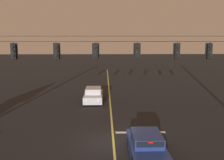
# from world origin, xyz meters

# --- Properties ---
(ground_plane) EXTENTS (180.00, 180.00, 0.00)m
(ground_plane) POSITION_xyz_m (0.00, 0.00, 0.00)
(ground_plane) COLOR black
(lane_centre_stripe) EXTENTS (0.14, 60.00, 0.01)m
(lane_centre_stripe) POSITION_xyz_m (0.00, 8.31, 0.00)
(lane_centre_stripe) COLOR #D1C64C
(lane_centre_stripe) RESTS_ON ground
(stop_bar_paint) EXTENTS (3.40, 0.36, 0.01)m
(stop_bar_paint) POSITION_xyz_m (1.90, 1.71, 0.00)
(stop_bar_paint) COLOR silver
(stop_bar_paint) RESTS_ON ground
(signal_span_assembly) EXTENTS (21.22, 0.32, 7.53)m
(signal_span_assembly) POSITION_xyz_m (0.00, 2.31, 3.92)
(signal_span_assembly) COLOR #423021
(signal_span_assembly) RESTS_ON ground
(traffic_light_leftmost) EXTENTS (0.48, 0.41, 1.22)m
(traffic_light_leftmost) POSITION_xyz_m (-6.57, 2.29, 5.47)
(traffic_light_leftmost) COLOR black
(traffic_light_left_inner) EXTENTS (0.48, 0.41, 1.22)m
(traffic_light_left_inner) POSITION_xyz_m (-3.73, 2.29, 5.47)
(traffic_light_left_inner) COLOR black
(traffic_light_centre) EXTENTS (0.48, 0.41, 1.22)m
(traffic_light_centre) POSITION_xyz_m (-1.12, 2.29, 5.47)
(traffic_light_centre) COLOR black
(traffic_light_right_inner) EXTENTS (0.48, 0.41, 1.22)m
(traffic_light_right_inner) POSITION_xyz_m (1.67, 2.29, 5.47)
(traffic_light_right_inner) COLOR black
(traffic_light_rightmost) EXTENTS (0.48, 0.41, 1.22)m
(traffic_light_rightmost) POSITION_xyz_m (4.38, 2.29, 5.47)
(traffic_light_rightmost) COLOR black
(traffic_light_far_right) EXTENTS (0.48, 0.41, 1.22)m
(traffic_light_far_right) POSITION_xyz_m (6.57, 2.29, 5.47)
(traffic_light_far_right) COLOR black
(car_waiting_near_lane) EXTENTS (1.80, 4.33, 1.39)m
(car_waiting_near_lane) POSITION_xyz_m (1.69, -2.15, 0.65)
(car_waiting_near_lane) COLOR navy
(car_waiting_near_lane) RESTS_ON ground
(car_oncoming_lead) EXTENTS (1.80, 4.42, 1.39)m
(car_oncoming_lead) POSITION_xyz_m (-1.68, 10.81, 0.65)
(car_oncoming_lead) COLOR #A5A5AD
(car_oncoming_lead) RESTS_ON ground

